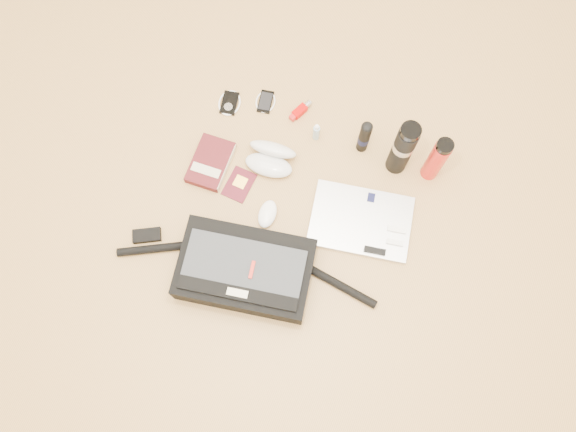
{
  "coord_description": "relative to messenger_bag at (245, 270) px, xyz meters",
  "views": [
    {
      "loc": [
        0.25,
        -0.55,
        2.01
      ],
      "look_at": [
        0.01,
        0.04,
        0.06
      ],
      "focal_mm": 35.0,
      "sensor_mm": 36.0,
      "label": 1
    }
  ],
  "objects": [
    {
      "name": "messenger_bag",
      "position": [
        0.0,
        0.0,
        0.0
      ],
      "size": [
        0.95,
        0.37,
        0.13
      ],
      "rotation": [
        0.0,
        0.0,
        0.17
      ],
      "color": "black",
      "rests_on": "ground"
    },
    {
      "name": "passport",
      "position": [
        -0.16,
        0.31,
        -0.06
      ],
      "size": [
        0.1,
        0.14,
        0.01
      ],
      "rotation": [
        0.0,
        0.0,
        -0.06
      ],
      "color": "#4D0F1A",
      "rests_on": "ground"
    },
    {
      "name": "inhaler",
      "position": [
        -0.05,
        0.69,
        -0.05
      ],
      "size": [
        0.07,
        0.11,
        0.03
      ],
      "rotation": [
        0.0,
        0.0,
        -0.41
      ],
      "color": "#B60300",
      "rests_on": "ground"
    },
    {
      "name": "spray_bottle",
      "position": [
        0.04,
        0.61,
        -0.02
      ],
      "size": [
        0.03,
        0.03,
        0.1
      ],
      "rotation": [
        0.0,
        0.0,
        0.28
      ],
      "color": "#93B8CE",
      "rests_on": "ground"
    },
    {
      "name": "thermos_black",
      "position": [
        0.37,
        0.61,
        0.09
      ],
      "size": [
        0.08,
        0.08,
        0.3
      ],
      "rotation": [
        0.0,
        0.0,
        0.06
      ],
      "color": "black",
      "rests_on": "ground"
    },
    {
      "name": "thermos_red",
      "position": [
        0.5,
        0.63,
        0.06
      ],
      "size": [
        0.08,
        0.08,
        0.25
      ],
      "rotation": [
        0.0,
        0.0,
        -0.2
      ],
      "color": "red",
      "rests_on": "ground"
    },
    {
      "name": "mouse",
      "position": [
        -0.01,
        0.24,
        -0.04
      ],
      "size": [
        0.08,
        0.12,
        0.04
      ],
      "rotation": [
        0.0,
        0.0,
        0.1
      ],
      "color": "white",
      "rests_on": "ground"
    },
    {
      "name": "phone",
      "position": [
        -0.2,
        0.68,
        -0.06
      ],
      "size": [
        0.09,
        0.11,
        0.01
      ],
      "rotation": [
        0.0,
        0.0,
        0.18
      ],
      "color": "black",
      "rests_on": "ground"
    },
    {
      "name": "ipod",
      "position": [
        -0.33,
        0.62,
        -0.05
      ],
      "size": [
        0.1,
        0.11,
        0.01
      ],
      "rotation": [
        0.0,
        0.0,
        0.19
      ],
      "color": "black",
      "rests_on": "ground"
    },
    {
      "name": "book",
      "position": [
        -0.29,
        0.35,
        -0.04
      ],
      "size": [
        0.15,
        0.21,
        0.04
      ],
      "rotation": [
        0.0,
        0.0,
        0.04
      ],
      "color": "#471115",
      "rests_on": "ground"
    },
    {
      "name": "laptop",
      "position": [
        0.33,
        0.34,
        -0.05
      ],
      "size": [
        0.41,
        0.32,
        0.04
      ],
      "rotation": [
        0.0,
        0.0,
        0.17
      ],
      "color": "#B9B9BC",
      "rests_on": "ground"
    },
    {
      "name": "ground",
      "position": [
        0.06,
        0.2,
        -0.06
      ],
      "size": [
        4.0,
        4.0,
        0.0
      ],
      "primitive_type": "plane",
      "color": "#B18449",
      "rests_on": "ground"
    },
    {
      "name": "sunglasses_case",
      "position": [
        -0.08,
        0.45,
        -0.02
      ],
      "size": [
        0.2,
        0.17,
        0.11
      ],
      "rotation": [
        0.0,
        0.0,
        0.09
      ],
      "color": "silver",
      "rests_on": "ground"
    },
    {
      "name": "aerosol_can",
      "position": [
        0.23,
        0.63,
        0.03
      ],
      "size": [
        0.05,
        0.05,
        0.19
      ],
      "rotation": [
        0.0,
        0.0,
        -0.25
      ],
      "color": "black",
      "rests_on": "ground"
    }
  ]
}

